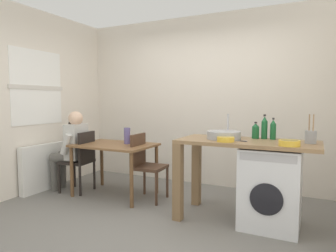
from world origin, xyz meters
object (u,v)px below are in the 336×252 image
(bottle_tall_green, at_px, (256,131))
(utensil_crock, at_px, (311,137))
(seated_person, at_px, (72,147))
(washing_machine, at_px, (271,187))
(dining_table, at_px, (115,151))
(bottle_clear_small, at_px, (273,130))
(chair_opposite, at_px, (145,163))
(vase, at_px, (127,136))
(chair_person_seat, at_px, (81,158))
(mixing_bowl, at_px, (226,139))
(colander, at_px, (289,143))
(bottle_squat_brown, at_px, (264,128))

(bottle_tall_green, distance_m, utensil_crock, 0.60)
(seated_person, bearing_deg, washing_machine, -97.52)
(dining_table, bearing_deg, bottle_tall_green, 2.39)
(seated_person, height_order, bottle_clear_small, seated_person)
(chair_opposite, relative_size, vase, 3.90)
(chair_person_seat, height_order, chair_opposite, same)
(chair_person_seat, height_order, bottle_tall_green, bottle_tall_green)
(chair_opposite, distance_m, mixing_bowl, 1.36)
(seated_person, height_order, utensil_crock, utensil_crock)
(seated_person, bearing_deg, bottle_tall_green, -92.87)
(mixing_bowl, bearing_deg, vase, 164.40)
(seated_person, distance_m, colander, 3.07)
(utensil_crock, distance_m, colander, 0.33)
(chair_person_seat, distance_m, bottle_squat_brown, 2.64)
(seated_person, xyz_separation_m, bottle_clear_small, (2.84, 0.19, 0.36))
(dining_table, xyz_separation_m, mixing_bowl, (1.70, -0.33, 0.31))
(dining_table, xyz_separation_m, bottle_clear_small, (2.13, 0.08, 0.39))
(dining_table, distance_m, chair_opposite, 0.50)
(seated_person, bearing_deg, colander, -101.58)
(chair_person_seat, xyz_separation_m, mixing_bowl, (2.25, -0.24, 0.44))
(dining_table, relative_size, vase, 4.76)
(chair_person_seat, xyz_separation_m, chair_opposite, (1.02, 0.14, 0.00))
(bottle_squat_brown, relative_size, vase, 1.21)
(colander, bearing_deg, vase, 168.28)
(dining_table, distance_m, utensil_crock, 2.54)
(chair_opposite, bearing_deg, utensil_crock, 83.15)
(chair_opposite, height_order, bottle_clear_small, bottle_clear_small)
(dining_table, relative_size, washing_machine, 1.28)
(washing_machine, height_order, colander, colander)
(dining_table, relative_size, colander, 5.50)
(bottle_squat_brown, bearing_deg, mixing_bowl, -127.29)
(seated_person, bearing_deg, mixing_bowl, -102.30)
(bottle_clear_small, bearing_deg, washing_machine, -84.78)
(seated_person, xyz_separation_m, vase, (0.86, 0.21, 0.18))
(washing_machine, xyz_separation_m, colander, (0.19, -0.22, 0.52))
(chair_opposite, distance_m, vase, 0.48)
(bottle_clear_small, bearing_deg, dining_table, -177.77)
(washing_machine, bearing_deg, bottle_clear_small, 95.22)
(chair_person_seat, relative_size, bottle_tall_green, 4.68)
(vase, bearing_deg, bottle_tall_green, -0.61)
(vase, bearing_deg, utensil_crock, -4.44)
(bottle_squat_brown, distance_m, bottle_clear_small, 0.10)
(dining_table, bearing_deg, chair_person_seat, -170.55)
(chair_person_seat, distance_m, bottle_tall_green, 2.54)
(bottle_clear_small, bearing_deg, bottle_tall_green, -179.36)
(bottle_squat_brown, bearing_deg, bottle_tall_green, -169.03)
(chair_person_seat, height_order, bottle_squat_brown, bottle_squat_brown)
(chair_person_seat, bearing_deg, bottle_tall_green, -93.05)
(bottle_squat_brown, relative_size, mixing_bowl, 1.51)
(bottle_clear_small, bearing_deg, chair_person_seat, -176.28)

